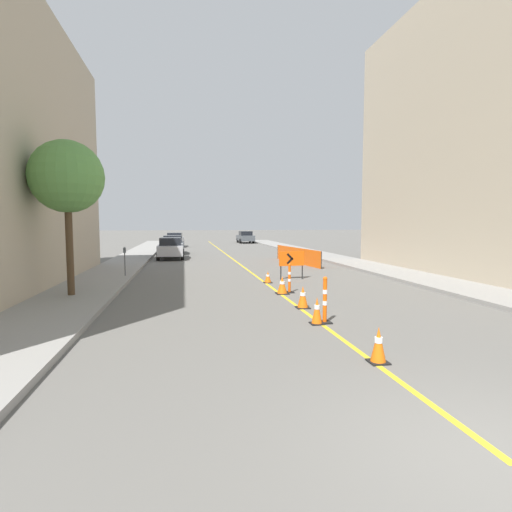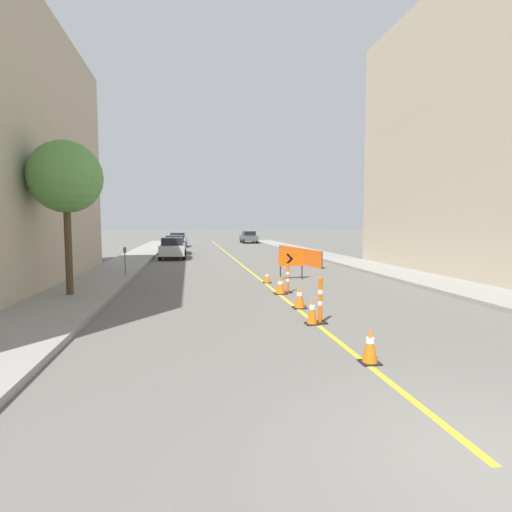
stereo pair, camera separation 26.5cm
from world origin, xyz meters
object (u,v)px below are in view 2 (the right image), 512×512
object	(u,v)px
arrow_barricade_primary	(291,260)
delineator_post_rear	(288,280)
parked_car_curb_near	(173,248)
parking_meter_near_curb	(125,255)
traffic_cone_second	(312,311)
delineator_post_front	(320,303)
traffic_cone_third	(300,297)
traffic_cone_fourth	(280,285)
parked_car_curb_far	(178,240)
parked_car_opposite_side	(249,237)
traffic_cone_fifth	(267,277)
street_tree_left_near	(66,178)
parked_car_curb_mid	(175,244)
traffic_cone_nearest	(370,345)

from	to	relation	value
arrow_barricade_primary	delineator_post_rear	bearing A→B (deg)	-110.44
parked_car_curb_near	parking_meter_near_curb	xyz separation A→B (m)	(-1.80, -10.70, 0.33)
traffic_cone_second	delineator_post_rear	bearing A→B (deg)	83.68
delineator_post_front	parked_car_curb_near	distance (m)	20.95
traffic_cone_third	delineator_post_rear	size ratio (longest dim) A/B	0.62
traffic_cone_fourth	delineator_post_rear	distance (m)	0.41
delineator_post_rear	parked_car_curb_far	distance (m)	31.37
parked_car_curb_near	parked_car_curb_far	bearing A→B (deg)	89.85
arrow_barricade_primary	parked_car_curb_near	world-z (taller)	parked_car_curb_near
traffic_cone_second	parked_car_opposite_side	distance (m)	43.36
traffic_cone_third	parking_meter_near_curb	distance (m)	10.15
traffic_cone_third	traffic_cone_fifth	size ratio (longest dim) A/B	1.36
traffic_cone_second	parked_car_curb_near	size ratio (longest dim) A/B	0.17
arrow_barricade_primary	street_tree_left_near	world-z (taller)	street_tree_left_near
parked_car_curb_mid	parking_meter_near_curb	size ratio (longest dim) A/B	3.19
delineator_post_front	delineator_post_rear	xyz separation A→B (m)	(0.28, 4.67, -0.06)
arrow_barricade_primary	street_tree_left_near	size ratio (longest dim) A/B	0.25
traffic_cone_second	parking_meter_near_curb	world-z (taller)	parking_meter_near_curb
traffic_cone_second	parked_car_curb_far	bearing A→B (deg)	97.06
traffic_cone_fifth	parked_car_opposite_side	world-z (taller)	parked_car_opposite_side
street_tree_left_near	traffic_cone_second	bearing A→B (deg)	-33.37
traffic_cone_fourth	parked_car_curb_near	xyz separation A→B (m)	(-4.61, 15.95, 0.47)
delineator_post_front	arrow_barricade_primary	xyz separation A→B (m)	(1.34, 8.22, 0.40)
parked_car_curb_mid	arrow_barricade_primary	bearing A→B (deg)	-73.65
parked_car_curb_far	traffic_cone_fifth	bearing A→B (deg)	-77.47
street_tree_left_near	parked_car_opposite_side	bearing A→B (deg)	72.56
traffic_cone_third	parked_car_opposite_side	world-z (taller)	parked_car_opposite_side
parked_car_curb_far	street_tree_left_near	distance (m)	31.22
traffic_cone_third	traffic_cone_fifth	bearing A→B (deg)	89.77
delineator_post_front	parked_car_curb_near	xyz separation A→B (m)	(-4.66, 20.43, 0.26)
parked_car_curb_mid	street_tree_left_near	size ratio (longest dim) A/B	0.82
delineator_post_rear	street_tree_left_near	xyz separation A→B (m)	(-7.85, 0.08, 3.73)
parked_car_curb_far	traffic_cone_nearest	bearing A→B (deg)	-80.01
delineator_post_front	parking_meter_near_curb	size ratio (longest dim) A/B	0.91
traffic_cone_second	parked_car_curb_mid	world-z (taller)	parked_car_curb_mid
street_tree_left_near	traffic_cone_nearest	bearing A→B (deg)	-46.13
delineator_post_rear	parked_car_curb_far	bearing A→B (deg)	99.07
parked_car_curb_far	parked_car_opposite_side	bearing A→B (deg)	42.20
traffic_cone_fifth	delineator_post_rear	bearing A→B (deg)	-83.88
delineator_post_rear	parked_car_curb_near	distance (m)	16.51
traffic_cone_fourth	traffic_cone_fifth	distance (m)	2.84
parked_car_curb_near	parked_car_curb_mid	bearing A→B (deg)	89.90
traffic_cone_fifth	street_tree_left_near	xyz separation A→B (m)	(-7.57, -2.57, 3.96)
traffic_cone_fourth	arrow_barricade_primary	distance (m)	4.04
delineator_post_rear	parked_car_curb_mid	world-z (taller)	parked_car_curb_mid
traffic_cone_second	parked_car_curb_mid	bearing A→B (deg)	99.81
traffic_cone_nearest	traffic_cone_fourth	world-z (taller)	traffic_cone_nearest
traffic_cone_nearest	traffic_cone_second	xyz separation A→B (m)	(-0.20, 3.00, 0.01)
delineator_post_rear	traffic_cone_fifth	bearing A→B (deg)	96.12
parked_car_opposite_side	parking_meter_near_curb	distance (m)	35.04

